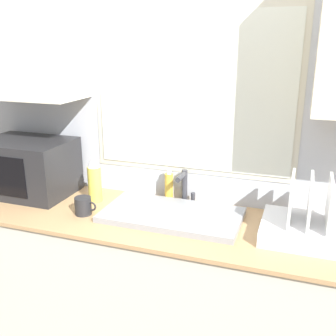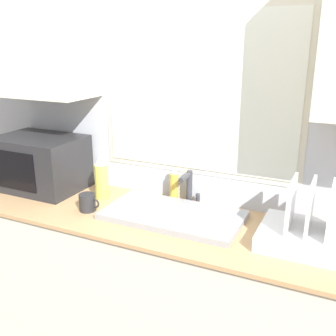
{
  "view_description": "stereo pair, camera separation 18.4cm",
  "coord_description": "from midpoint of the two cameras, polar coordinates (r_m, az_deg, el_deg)",
  "views": [
    {
      "loc": [
        0.56,
        -1.4,
        1.76
      ],
      "look_at": [
        -0.02,
        0.26,
        1.19
      ],
      "focal_mm": 42.0,
      "sensor_mm": 36.0,
      "label": 1
    },
    {
      "loc": [
        0.73,
        -1.33,
        1.76
      ],
      "look_at": [
        -0.02,
        0.26,
        1.19
      ],
      "focal_mm": 42.0,
      "sensor_mm": 36.0,
      "label": 2
    }
  ],
  "objects": [
    {
      "name": "soap_bottle",
      "position": [
        2.17,
        -2.3,
        -2.75
      ],
      "size": [
        0.05,
        0.05,
        0.19
      ],
      "color": "gold",
      "rests_on": "countertop"
    },
    {
      "name": "dish_rack",
      "position": [
        1.85,
        16.86,
        -8.16
      ],
      "size": [
        0.4,
        0.33,
        0.29
      ],
      "color": "silver",
      "rests_on": "countertop"
    },
    {
      "name": "mug_near_sink",
      "position": [
        2.08,
        -14.69,
        -5.39
      ],
      "size": [
        0.12,
        0.08,
        0.09
      ],
      "color": "#262628",
      "rests_on": "countertop"
    },
    {
      "name": "wall_back",
      "position": [
        2.06,
        0.74,
        8.43
      ],
      "size": [
        6.0,
        0.38,
        2.6
      ],
      "color": "silver",
      "rests_on": "ground_plane"
    },
    {
      "name": "countertop",
      "position": [
        2.2,
        -1.77,
        -18.45
      ],
      "size": [
        2.44,
        0.61,
        0.91
      ],
      "color": "beige",
      "rests_on": "ground_plane"
    },
    {
      "name": "microwave",
      "position": [
        2.43,
        -21.78,
        0.11
      ],
      "size": [
        0.51,
        0.37,
        0.32
      ],
      "color": "#232326",
      "rests_on": "countertop"
    },
    {
      "name": "sink_basin",
      "position": [
        1.99,
        -2.11,
        -6.85
      ],
      "size": [
        0.69,
        0.37,
        0.03
      ],
      "color": "gray",
      "rests_on": "countertop"
    },
    {
      "name": "faucet",
      "position": [
        2.12,
        -0.07,
        -2.49
      ],
      "size": [
        0.08,
        0.14,
        0.19
      ],
      "color": "#333338",
      "rests_on": "countertop"
    },
    {
      "name": "spray_bottle",
      "position": [
        2.2,
        -12.99,
        -1.62
      ],
      "size": [
        0.07,
        0.07,
        0.27
      ],
      "color": "#D8CC4C",
      "rests_on": "countertop"
    }
  ]
}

